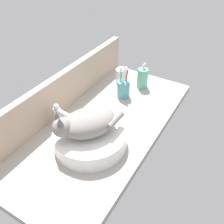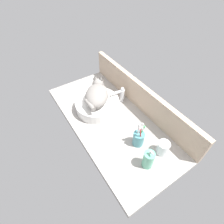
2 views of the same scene
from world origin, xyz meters
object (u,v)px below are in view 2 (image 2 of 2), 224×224
sink_basin (98,105)px  toothbrush_cup (139,138)px  cat (97,94)px  soap_dispenser (148,159)px  water_glass (163,148)px  faucet (121,94)px

sink_basin → toothbrush_cup: bearing=7.9°
cat → soap_dispenser: 59.59cm
soap_dispenser → water_glass: size_ratio=1.70×
sink_basin → toothbrush_cup: toothbrush_cup is taller
soap_dispenser → sink_basin: bearing=-179.2°
soap_dispenser → water_glass: soap_dispenser is taller
cat → toothbrush_cup: bearing=6.7°
soap_dispenser → water_glass: (-1.61, 13.82, -2.13)cm
soap_dispenser → toothbrush_cup: toothbrush_cup is taller
cat → toothbrush_cup: cat is taller
cat → faucet: size_ratio=2.22×
faucet → toothbrush_cup: bearing=-19.7°
sink_basin → soap_dispenser: soap_dispenser is taller
sink_basin → toothbrush_cup: (42.88, 5.93, 1.42)cm
faucet → soap_dispenser: (55.27, -19.55, -0.99)cm
cat → toothbrush_cup: size_ratio=1.62×
soap_dispenser → toothbrush_cup: (-15.08, 5.15, -0.88)cm
sink_basin → water_glass: bearing=14.5°
soap_dispenser → toothbrush_cup: bearing=161.1°
cat → water_glass: 59.94cm
sink_basin → soap_dispenser: (57.96, 0.77, 2.30)cm
sink_basin → toothbrush_cup: size_ratio=1.81×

